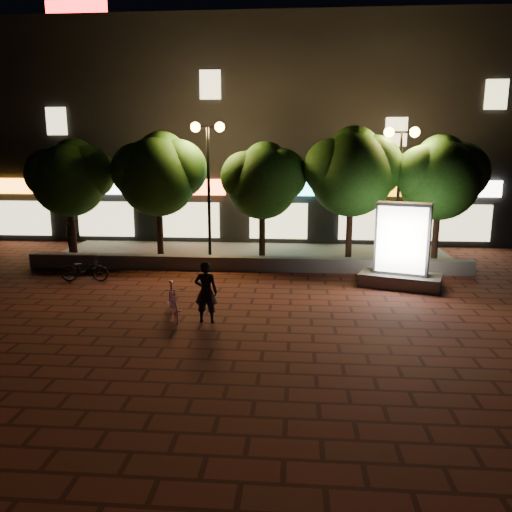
# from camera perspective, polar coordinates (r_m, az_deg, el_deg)

# --- Properties ---
(ground) EXTENTS (80.00, 80.00, 0.00)m
(ground) POSITION_cam_1_polar(r_m,az_deg,el_deg) (14.43, -2.76, -5.39)
(ground) COLOR #522119
(ground) RESTS_ON ground
(retaining_wall) EXTENTS (16.00, 0.45, 0.50)m
(retaining_wall) POSITION_cam_1_polar(r_m,az_deg,el_deg) (18.20, -1.18, -0.85)
(retaining_wall) COLOR slate
(retaining_wall) RESTS_ON ground
(sidewalk) EXTENTS (16.00, 5.00, 0.08)m
(sidewalk) POSITION_cam_1_polar(r_m,az_deg,el_deg) (20.68, -0.49, 0.14)
(sidewalk) COLOR slate
(sidewalk) RESTS_ON ground
(building_block) EXTENTS (28.00, 8.12, 11.30)m
(building_block) POSITION_cam_1_polar(r_m,az_deg,el_deg) (26.70, 0.73, 13.55)
(building_block) COLOR black
(building_block) RESTS_ON ground
(tree_far_left) EXTENTS (3.36, 2.80, 4.63)m
(tree_far_left) POSITION_cam_1_polar(r_m,az_deg,el_deg) (21.03, -20.21, 8.55)
(tree_far_left) COLOR black
(tree_far_left) RESTS_ON sidewalk
(tree_left) EXTENTS (3.60, 3.00, 4.89)m
(tree_left) POSITION_cam_1_polar(r_m,az_deg,el_deg) (19.83, -10.88, 9.34)
(tree_left) COLOR black
(tree_left) RESTS_ON sidewalk
(tree_mid) EXTENTS (3.24, 2.70, 4.50)m
(tree_mid) POSITION_cam_1_polar(r_m,az_deg,el_deg) (19.18, 0.87, 8.78)
(tree_mid) COLOR black
(tree_mid) RESTS_ON sidewalk
(tree_right) EXTENTS (3.72, 3.10, 5.07)m
(tree_right) POSITION_cam_1_polar(r_m,az_deg,el_deg) (19.24, 10.89, 9.62)
(tree_right) COLOR black
(tree_right) RESTS_ON sidewalk
(tree_far_right) EXTENTS (3.48, 2.90, 4.76)m
(tree_far_right) POSITION_cam_1_polar(r_m,az_deg,el_deg) (19.85, 20.19, 8.60)
(tree_far_right) COLOR black
(tree_far_right) RESTS_ON sidewalk
(street_lamp_left) EXTENTS (1.26, 0.36, 5.18)m
(street_lamp_left) POSITION_cam_1_polar(r_m,az_deg,el_deg) (19.13, -5.43, 11.15)
(street_lamp_left) COLOR black
(street_lamp_left) RESTS_ON sidewalk
(street_lamp_right) EXTENTS (1.26, 0.36, 4.98)m
(street_lamp_right) POSITION_cam_1_polar(r_m,az_deg,el_deg) (19.21, 15.98, 10.35)
(street_lamp_right) COLOR black
(street_lamp_right) RESTS_ON sidewalk
(ad_kiosk) EXTENTS (2.74, 1.97, 2.68)m
(ad_kiosk) POSITION_cam_1_polar(r_m,az_deg,el_deg) (16.57, 16.13, 0.31)
(ad_kiosk) COLOR slate
(ad_kiosk) RESTS_ON ground
(scooter_pink) EXTENTS (0.99, 1.64, 0.95)m
(scooter_pink) POSITION_cam_1_polar(r_m,az_deg,el_deg) (13.20, -9.35, -5.07)
(scooter_pink) COLOR #C87D9F
(scooter_pink) RESTS_ON ground
(rider) EXTENTS (0.60, 0.42, 1.60)m
(rider) POSITION_cam_1_polar(r_m,az_deg,el_deg) (12.75, -5.67, -4.06)
(rider) COLOR black
(rider) RESTS_ON ground
(scooter_parked) EXTENTS (1.61, 0.66, 0.83)m
(scooter_parked) POSITION_cam_1_polar(r_m,az_deg,el_deg) (17.59, -18.80, -1.42)
(scooter_parked) COLOR black
(scooter_parked) RESTS_ON ground
(pedestrian) EXTENTS (0.79, 0.88, 1.50)m
(pedestrian) POSITION_cam_1_polar(r_m,az_deg,el_deg) (22.44, -19.96, 2.42)
(pedestrian) COLOR black
(pedestrian) RESTS_ON sidewalk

